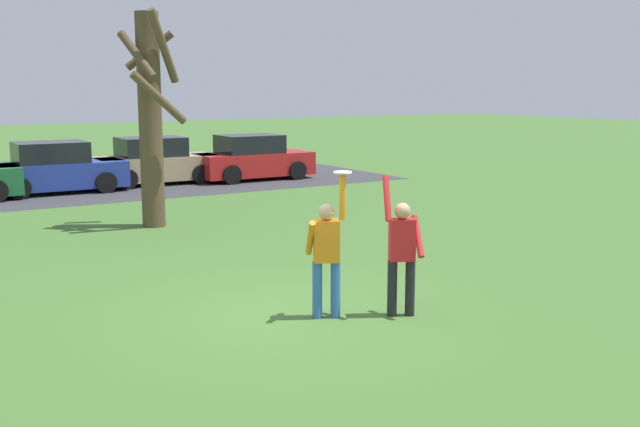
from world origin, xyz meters
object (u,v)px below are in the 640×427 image
(bare_tree_tall, at_px, (151,114))
(person_catcher, at_px, (326,251))
(parked_car_tan, at_px, (155,163))
(frisbee_disc, at_px, (343,172))
(person_defender, at_px, (402,249))
(parked_car_red, at_px, (253,159))
(parked_car_blue, at_px, (55,169))

(bare_tree_tall, bearing_deg, person_catcher, -92.47)
(person_catcher, distance_m, bare_tree_tall, 8.30)
(parked_car_tan, bearing_deg, person_catcher, -100.20)
(frisbee_disc, xyz_separation_m, parked_car_tan, (2.86, 15.76, -1.37))
(person_defender, xyz_separation_m, frisbee_disc, (-0.76, 0.39, 1.11))
(frisbee_disc, bearing_deg, bare_tree_tall, 88.96)
(parked_car_red, relative_size, bare_tree_tall, 0.83)
(parked_car_tan, distance_m, bare_tree_tall, 8.23)
(person_catcher, distance_m, frisbee_disc, 1.13)
(parked_car_red, bearing_deg, person_catcher, -112.38)
(person_catcher, bearing_deg, frisbee_disc, -0.00)
(parked_car_blue, bearing_deg, parked_car_tan, 7.89)
(person_catcher, xyz_separation_m, bare_tree_tall, (0.35, 8.12, 1.66))
(frisbee_disc, xyz_separation_m, parked_car_blue, (-0.50, 15.35, -1.37))
(parked_car_blue, relative_size, bare_tree_tall, 0.83)
(person_catcher, height_order, person_defender, person_catcher)
(person_defender, bearing_deg, frisbee_disc, -0.00)
(parked_car_red, distance_m, bare_tree_tall, 9.38)
(person_catcher, height_order, parked_car_red, person_catcher)
(frisbee_disc, bearing_deg, person_defender, -27.11)
(person_defender, relative_size, frisbee_disc, 8.06)
(person_defender, relative_size, parked_car_blue, 0.50)
(person_catcher, height_order, frisbee_disc, frisbee_disc)
(parked_car_blue, xyz_separation_m, parked_car_red, (6.74, -0.25, 0.00))
(parked_car_blue, bearing_deg, parked_car_red, -1.27)
(person_catcher, relative_size, parked_car_blue, 0.50)
(person_catcher, distance_m, parked_car_tan, 15.96)
(parked_car_blue, bearing_deg, frisbee_disc, -87.27)
(person_catcher, relative_size, parked_car_red, 0.50)
(person_defender, distance_m, parked_car_red, 16.43)
(frisbee_disc, bearing_deg, person_catcher, 152.89)
(person_catcher, xyz_separation_m, person_defender, (0.96, -0.49, -0.00))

